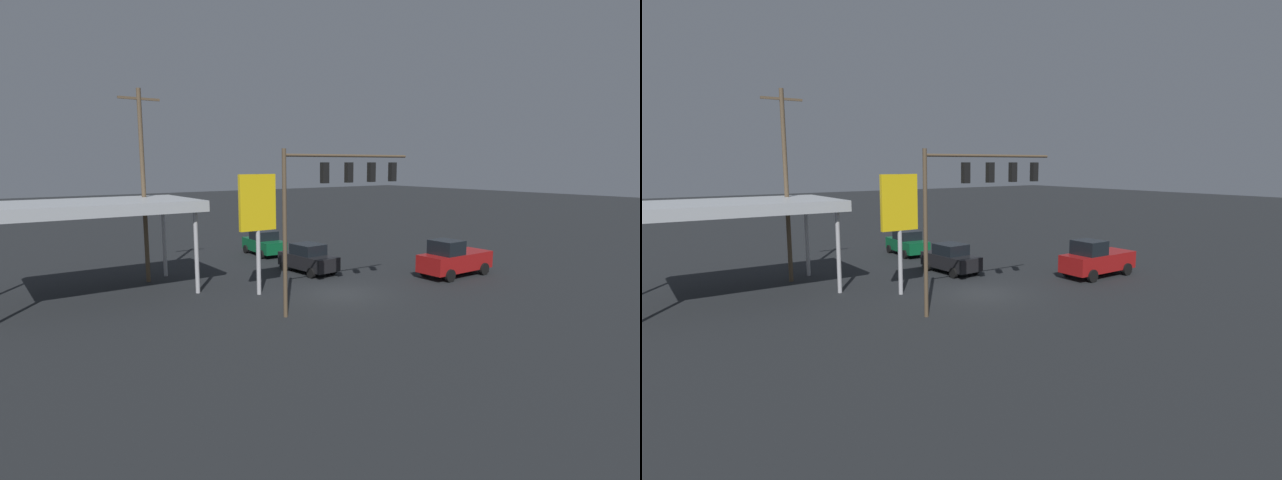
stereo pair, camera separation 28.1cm
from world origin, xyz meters
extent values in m
plane|color=black|center=(0.00, 0.00, 0.00)|extent=(200.00, 200.00, 0.00)
cylinder|color=brown|center=(4.84, 1.85, 3.93)|extent=(0.20, 0.20, 7.87)
cylinder|color=brown|center=(0.98, 1.85, 7.57)|extent=(7.72, 0.14, 0.14)
cube|color=black|center=(2.55, 1.85, 6.75)|extent=(0.36, 0.28, 1.00)
sphere|color=#FF4141|center=(2.55, 1.67, 7.05)|extent=(0.22, 0.22, 0.22)
sphere|color=#392305|center=(2.55, 1.67, 6.75)|extent=(0.22, 0.22, 0.22)
sphere|color=black|center=(2.55, 1.67, 6.45)|extent=(0.22, 0.22, 0.22)
cube|color=black|center=(1.04, 1.85, 6.75)|extent=(0.36, 0.28, 1.00)
sphere|color=#FF4141|center=(1.04, 1.67, 7.05)|extent=(0.22, 0.22, 0.22)
sphere|color=#392305|center=(1.04, 1.67, 6.75)|extent=(0.22, 0.22, 0.22)
sphere|color=black|center=(1.04, 1.67, 6.45)|extent=(0.22, 0.22, 0.22)
cube|color=black|center=(-0.47, 1.85, 6.75)|extent=(0.36, 0.28, 1.00)
sphere|color=#FF4141|center=(-0.47, 1.67, 7.05)|extent=(0.22, 0.22, 0.22)
sphere|color=#392305|center=(-0.47, 1.67, 6.75)|extent=(0.22, 0.22, 0.22)
sphere|color=black|center=(-0.47, 1.67, 6.45)|extent=(0.22, 0.22, 0.22)
cube|color=black|center=(-1.97, 1.85, 6.75)|extent=(0.36, 0.28, 1.00)
sphere|color=#FF4141|center=(-1.97, 1.67, 7.05)|extent=(0.22, 0.22, 0.22)
sphere|color=#392305|center=(-1.97, 1.67, 6.75)|extent=(0.22, 0.22, 0.22)
sphere|color=black|center=(-1.97, 1.67, 6.45)|extent=(0.22, 0.22, 0.22)
cylinder|color=brown|center=(7.84, -9.16, 5.76)|extent=(0.26, 0.26, 11.53)
cube|color=brown|center=(7.84, -9.16, 10.93)|extent=(2.40, 0.14, 0.14)
cube|color=#B2B7BC|center=(11.32, -7.41, 4.90)|extent=(10.94, 6.44, 0.60)
cube|color=red|center=(11.32, -10.65, 4.90)|extent=(10.94, 0.06, 0.36)
cylinder|color=#B7B7BC|center=(6.45, -10.03, 2.30)|extent=(0.24, 0.24, 4.60)
cylinder|color=#B7B7BC|center=(6.45, -4.79, 2.30)|extent=(0.24, 0.24, 4.60)
cylinder|color=#B7B7BC|center=(3.83, -2.50, 3.31)|extent=(0.24, 0.24, 6.63)
cube|color=yellow|center=(3.83, -2.50, 5.11)|extent=(2.16, 0.24, 3.05)
cube|color=black|center=(3.83, -2.63, 5.11)|extent=(1.52, 0.04, 1.07)
cube|color=black|center=(-1.58, -5.48, 0.78)|extent=(2.10, 4.52, 0.90)
cube|color=black|center=(-1.58, -5.48, 1.58)|extent=(1.79, 2.11, 0.70)
cylinder|color=black|center=(-2.60, -4.12, 0.33)|extent=(0.27, 0.67, 0.66)
cylinder|color=black|center=(-0.76, -3.99, 0.33)|extent=(0.27, 0.67, 0.66)
cylinder|color=black|center=(-2.40, -6.98, 0.33)|extent=(0.27, 0.67, 0.66)
cylinder|color=black|center=(-0.56, -6.85, 0.33)|extent=(0.27, 0.67, 0.66)
cube|color=maroon|center=(-8.70, 0.89, 0.95)|extent=(5.20, 2.00, 1.10)
cube|color=black|center=(-7.80, 0.89, 1.95)|extent=(1.60, 1.84, 0.90)
cylinder|color=black|center=(-7.01, 1.91, 0.40)|extent=(0.80, 0.22, 0.80)
cylinder|color=black|center=(-7.01, -0.13, 0.40)|extent=(0.80, 0.22, 0.80)
cylinder|color=black|center=(-10.39, 1.91, 0.40)|extent=(0.80, 0.22, 0.80)
cylinder|color=black|center=(-10.39, -0.13, 0.40)|extent=(0.80, 0.22, 0.80)
cube|color=#0C592D|center=(-2.48, -12.91, 0.78)|extent=(2.05, 4.50, 0.90)
cube|color=black|center=(-2.48, -12.91, 1.58)|extent=(1.77, 2.09, 0.70)
cylinder|color=black|center=(-3.32, -11.43, 0.33)|extent=(0.26, 0.67, 0.66)
cylinder|color=black|center=(-1.48, -11.53, 0.33)|extent=(0.26, 0.67, 0.66)
cylinder|color=black|center=(-3.48, -14.28, 0.33)|extent=(0.26, 0.67, 0.66)
cylinder|color=black|center=(-1.64, -14.39, 0.33)|extent=(0.26, 0.67, 0.66)
camera|label=1|loc=(17.02, 21.20, 7.21)|focal=28.00mm
camera|label=2|loc=(16.79, 21.37, 7.21)|focal=28.00mm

